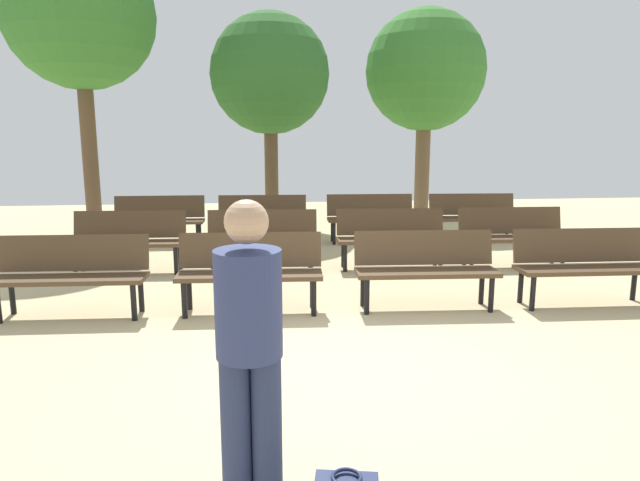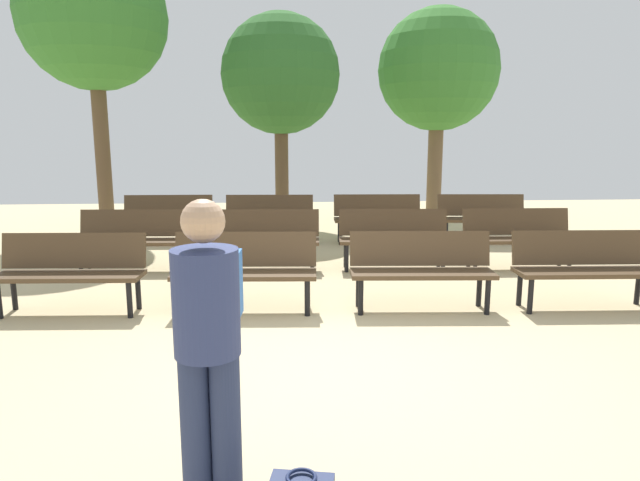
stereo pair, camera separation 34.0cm
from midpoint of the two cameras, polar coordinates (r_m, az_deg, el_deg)
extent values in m
plane|color=#CCB789|center=(4.98, 4.39, -12.49)|extent=(24.00, 24.00, 0.00)
cube|color=#4C3823|center=(6.71, -22.82, -3.35)|extent=(1.62, 0.52, 0.05)
cube|color=#4C3823|center=(6.84, -22.36, -0.96)|extent=(1.60, 0.20, 0.40)
cylinder|color=black|center=(6.39, -17.32, -5.77)|extent=(0.06, 0.06, 0.40)
cylinder|color=black|center=(7.19, -27.44, -4.70)|extent=(0.06, 0.06, 0.40)
cylinder|color=black|center=(6.69, -16.57, -5.00)|extent=(0.06, 0.06, 0.40)
cube|color=#4C3823|center=(6.29, -6.14, -3.45)|extent=(1.62, 0.53, 0.05)
cube|color=#4C3823|center=(6.43, -6.01, -0.90)|extent=(1.60, 0.22, 0.40)
cylinder|color=black|center=(6.31, -12.61, -5.76)|extent=(0.06, 0.06, 0.40)
cylinder|color=black|center=(6.17, 0.28, -5.86)|extent=(0.06, 0.06, 0.40)
cylinder|color=black|center=(6.61, -12.04, -4.98)|extent=(0.06, 0.06, 0.40)
cylinder|color=black|center=(6.48, 0.24, -5.06)|extent=(0.06, 0.06, 0.40)
cube|color=#4C3823|center=(6.44, 11.82, -3.30)|extent=(1.62, 0.53, 0.05)
cube|color=#4C3823|center=(6.57, 11.53, -0.81)|extent=(1.60, 0.22, 0.40)
cylinder|color=black|center=(6.23, 5.72, -5.75)|extent=(0.06, 0.06, 0.40)
cylinder|color=black|center=(6.53, 18.08, -5.46)|extent=(0.06, 0.06, 0.40)
cylinder|color=black|center=(6.54, 5.41, -4.96)|extent=(0.06, 0.06, 0.40)
cylinder|color=black|center=(6.82, 17.23, -4.73)|extent=(0.06, 0.06, 0.40)
cube|color=#4C3823|center=(7.11, 26.74, -2.90)|extent=(1.62, 0.50, 0.05)
cube|color=#4C3823|center=(7.24, 26.16, -0.65)|extent=(1.60, 0.19, 0.40)
cylinder|color=black|center=(6.72, 21.94, -5.26)|extent=(0.06, 0.06, 0.40)
cylinder|color=black|center=(7.00, 20.91, -4.57)|extent=(0.06, 0.06, 0.40)
cylinder|color=black|center=(7.65, 30.66, -4.12)|extent=(0.06, 0.06, 0.40)
cube|color=#4C3823|center=(8.55, -17.45, -0.13)|extent=(1.62, 0.52, 0.05)
cube|color=#4C3823|center=(8.70, -17.18, 1.70)|extent=(1.60, 0.21, 0.40)
cylinder|color=black|center=(8.67, -22.11, -1.81)|extent=(0.06, 0.06, 0.40)
cylinder|color=black|center=(8.27, -13.02, -1.87)|extent=(0.06, 0.06, 0.40)
cylinder|color=black|center=(8.96, -21.38, -1.38)|extent=(0.06, 0.06, 0.40)
cylinder|color=black|center=(8.57, -12.58, -1.41)|extent=(0.06, 0.06, 0.40)
cube|color=#4C3823|center=(8.20, -4.50, -0.11)|extent=(1.62, 0.53, 0.05)
cube|color=#4C3823|center=(8.35, -4.44, 1.80)|extent=(1.60, 0.21, 0.40)
cylinder|color=black|center=(8.16, -9.46, -1.90)|extent=(0.06, 0.06, 0.40)
cylinder|color=black|center=(8.07, 0.41, -1.89)|extent=(0.06, 0.06, 0.40)
cylinder|color=black|center=(8.47, -9.14, -1.43)|extent=(0.06, 0.06, 0.40)
cylinder|color=black|center=(8.39, 0.37, -1.42)|extent=(0.06, 0.06, 0.40)
cube|color=#4C3823|center=(8.32, 8.68, -0.04)|extent=(1.63, 0.56, 0.05)
cube|color=#4C3823|center=(8.47, 8.53, 1.83)|extent=(1.60, 0.24, 0.40)
cylinder|color=black|center=(8.13, 3.91, -1.83)|extent=(0.06, 0.06, 0.40)
cylinder|color=black|center=(8.34, 13.56, -1.79)|extent=(0.06, 0.06, 0.40)
cylinder|color=black|center=(8.44, 3.77, -1.36)|extent=(0.06, 0.06, 0.40)
cylinder|color=black|center=(8.65, 13.07, -1.33)|extent=(0.06, 0.06, 0.40)
cube|color=#4C3823|center=(8.86, 20.63, 0.04)|extent=(1.61, 0.48, 0.05)
cube|color=#4C3823|center=(9.00, 20.24, 1.81)|extent=(1.60, 0.16, 0.40)
cylinder|color=black|center=(8.50, 16.61, -1.70)|extent=(0.06, 0.06, 0.40)
cylinder|color=black|center=(9.06, 25.01, -1.53)|extent=(0.06, 0.06, 0.40)
cylinder|color=black|center=(8.80, 15.93, -1.26)|extent=(0.06, 0.06, 0.40)
cylinder|color=black|center=(9.34, 24.11, -1.12)|extent=(0.06, 0.06, 0.40)
cube|color=#4C3823|center=(10.50, -14.38, 1.96)|extent=(1.61, 0.47, 0.05)
cube|color=#4C3823|center=(10.67, -14.23, 3.43)|extent=(1.60, 0.15, 0.40)
cylinder|color=black|center=(10.55, -18.22, 0.54)|extent=(0.06, 0.06, 0.40)
cylinder|color=black|center=(10.27, -10.67, 0.63)|extent=(0.06, 0.06, 0.40)
cylinder|color=black|center=(10.85, -17.79, 0.84)|extent=(0.06, 0.06, 0.40)
cylinder|color=black|center=(10.58, -10.44, 0.93)|extent=(0.06, 0.06, 0.40)
cube|color=#4C3823|center=(10.24, -4.24, 2.05)|extent=(1.62, 0.52, 0.05)
cube|color=#4C3823|center=(10.40, -4.20, 3.55)|extent=(1.60, 0.20, 0.40)
cylinder|color=black|center=(10.18, -8.21, 0.62)|extent=(0.06, 0.06, 0.40)
cylinder|color=black|center=(10.10, -0.30, 0.65)|extent=(0.06, 0.06, 0.40)
cylinder|color=black|center=(10.49, -8.00, 0.92)|extent=(0.06, 0.06, 0.40)
cylinder|color=black|center=(10.42, -0.33, 0.96)|extent=(0.06, 0.06, 0.40)
cube|color=#4C3823|center=(10.35, 6.85, 2.10)|extent=(1.62, 0.50, 0.05)
cube|color=#4C3823|center=(10.51, 6.72, 3.58)|extent=(1.60, 0.19, 0.40)
cylinder|color=black|center=(10.15, 3.05, 0.69)|extent=(0.06, 0.06, 0.40)
cylinder|color=black|center=(10.36, 10.79, 0.71)|extent=(0.06, 0.06, 0.40)
cylinder|color=black|center=(10.46, 2.90, 0.99)|extent=(0.06, 0.06, 0.40)
cylinder|color=black|center=(10.67, 10.42, 1.01)|extent=(0.06, 0.06, 0.40)
cube|color=#4C3823|center=(10.77, 17.07, 2.03)|extent=(1.63, 0.54, 0.05)
cube|color=#4C3823|center=(10.92, 16.83, 3.46)|extent=(1.60, 0.23, 0.40)
cylinder|color=black|center=(10.46, 13.60, 0.70)|extent=(0.06, 0.06, 0.40)
cylinder|color=black|center=(10.88, 20.77, 0.68)|extent=(0.06, 0.06, 0.40)
cylinder|color=black|center=(10.77, 13.19, 0.99)|extent=(0.06, 0.06, 0.40)
cylinder|color=black|center=(11.18, 20.19, 0.97)|extent=(0.06, 0.06, 0.40)
cylinder|color=brown|center=(12.38, -3.11, 7.30)|extent=(0.29, 0.29, 2.47)
sphere|color=#2D6628|center=(12.43, -3.21, 16.51)|extent=(2.53, 2.53, 2.53)
cylinder|color=brown|center=(12.18, -20.46, 8.71)|extent=(0.30, 0.30, 3.37)
sphere|color=#387A2D|center=(12.39, -21.27, 20.49)|extent=(2.84, 2.84, 2.84)
cylinder|color=brown|center=(13.81, 12.27, 7.69)|extent=(0.35, 0.35, 2.60)
sphere|color=#387A2D|center=(13.88, 12.63, 16.55)|extent=(2.80, 2.80, 2.80)
cylinder|color=navy|center=(3.14, -6.28, -18.59)|extent=(0.16, 0.16, 0.85)
cylinder|color=navy|center=(3.16, -9.32, -18.46)|extent=(0.16, 0.16, 0.85)
cylinder|color=navy|center=(2.88, -8.15, -6.26)|extent=(0.36, 0.36, 0.55)
sphere|color=tan|center=(2.79, -8.38, 1.94)|extent=(0.22, 0.22, 0.22)
cube|color=blue|center=(3.12, -7.50, -4.39)|extent=(0.29, 0.20, 0.36)
torus|color=#192347|center=(3.03, 1.59, -22.94)|extent=(0.16, 0.16, 0.02)
camera|label=1|loc=(0.17, -88.72, 0.24)|focal=31.55mm
camera|label=2|loc=(0.17, 91.28, -0.24)|focal=31.55mm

